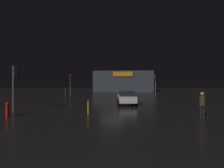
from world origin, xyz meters
name	(u,v)px	position (x,y,z in m)	size (l,w,h in m)	color
ground_plane	(112,102)	(0.00, 0.00, 0.00)	(120.00, 120.00, 0.00)	black
store_building	(123,82)	(1.51, 26.25, 2.72)	(15.33, 10.03, 5.44)	#33383D
traffic_signal_main	(71,80)	(-7.35, 7.13, 2.89)	(0.42, 0.42, 3.77)	#595B60
traffic_signal_opposite	(15,78)	(-7.16, -7.48, 2.66)	(0.42, 0.42, 3.63)	#595B60
traffic_signal_cross_left	(155,80)	(6.62, 7.16, 2.83)	(0.42, 0.42, 3.80)	#595B60
car_near	(126,97)	(1.70, -2.24, 0.78)	(2.16, 4.41, 1.47)	silver
pedestrian	(202,103)	(6.30, -9.21, 1.00)	(0.40, 0.40, 1.72)	black
fire_hydrant	(7,110)	(-6.50, -9.28, 0.49)	(0.22, 0.22, 1.00)	red
bollard_kerb_a	(88,107)	(-1.26, -7.95, 0.49)	(0.11, 0.11, 0.99)	gold
bollard_kerb_b	(65,92)	(-8.66, 8.20, 0.64)	(0.09, 0.09, 1.29)	#595B60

